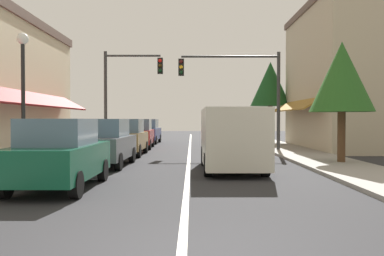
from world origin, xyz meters
name	(u,v)px	position (x,y,z in m)	size (l,w,h in m)	color
ground_plane	(188,151)	(0.00, 18.00, 0.00)	(80.00, 80.00, 0.00)	#28282B
sidewalk_left	(87,150)	(-5.50, 18.00, 0.06)	(2.60, 56.00, 0.12)	gray
sidewalk_right	(288,150)	(5.50, 18.00, 0.06)	(2.60, 56.00, 0.12)	gray
lane_center_stripe	(188,151)	(0.00, 18.00, 0.00)	(0.14, 52.00, 0.01)	silver
storefront_right_block	(342,78)	(9.13, 20.00, 4.24)	(5.98, 10.20, 8.47)	#BCAD8E
parked_car_nearest_left	(57,154)	(-3.20, 5.57, 0.88)	(1.80, 4.11, 1.77)	#0F4C33
parked_car_second_left	(103,143)	(-3.13, 10.69, 0.88)	(1.87, 4.15, 1.77)	#4C5156
parked_car_third_left	(124,137)	(-3.09, 15.49, 0.88)	(1.81, 4.12, 1.77)	brown
parked_car_far_left	(136,134)	(-3.14, 20.41, 0.88)	(1.86, 4.14, 1.77)	maroon
parked_car_distant_left	(145,131)	(-3.17, 25.68, 0.88)	(1.88, 4.15, 1.77)	navy
van_in_lane	(230,137)	(1.50, 9.48, 1.15)	(2.02, 5.19, 2.12)	beige
traffic_signal_mast_arm	(240,83)	(2.84, 17.66, 3.72)	(5.48, 0.50, 5.38)	#333333
traffic_signal_left_corner	(123,85)	(-3.69, 18.99, 3.73)	(3.38, 0.50, 5.63)	#333333
street_lamp_left_near	(21,78)	(-5.14, 8.15, 3.03)	(0.36, 0.36, 4.45)	black
tree_right_near	(340,77)	(5.88, 11.16, 3.36)	(2.44, 2.44, 4.73)	#4C331E
tree_right_far	(268,84)	(5.80, 25.47, 4.29)	(2.88, 2.88, 5.90)	#4C331E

